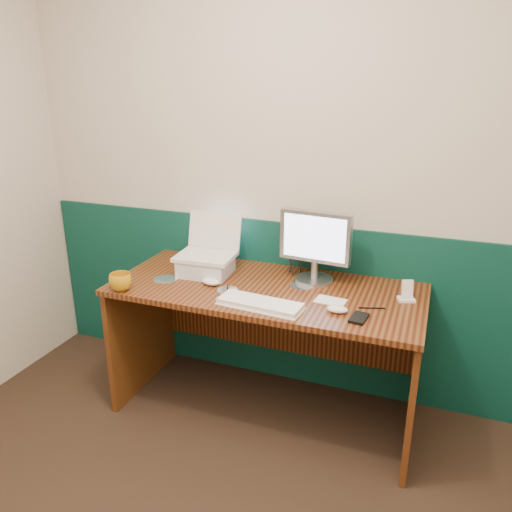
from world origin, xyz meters
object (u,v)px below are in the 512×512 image
at_px(monitor, 315,248).
at_px(keyboard, 260,304).
at_px(desk, 266,351).
at_px(mug, 120,282).
at_px(laptop, 205,236).
at_px(camcorder, 295,258).

relative_size(monitor, keyboard, 0.93).
distance_m(desk, mug, 0.85).
distance_m(monitor, keyboard, 0.47).
distance_m(laptop, mug, 0.50).
height_order(monitor, camcorder, monitor).
bearing_deg(desk, keyboard, -77.50).
relative_size(desk, camcorder, 8.91).
bearing_deg(keyboard, mug, -169.90).
distance_m(desk, laptop, 0.70).
bearing_deg(monitor, desk, -136.67).
height_order(desk, camcorder, camcorder).
bearing_deg(keyboard, laptop, 150.84).
xyz_separation_m(mug, camcorder, (0.76, 0.54, 0.05)).
relative_size(laptop, keyboard, 0.76).
relative_size(monitor, mug, 3.31).
bearing_deg(camcorder, keyboard, -102.12).
relative_size(desk, mug, 14.13).
height_order(monitor, keyboard, monitor).
xyz_separation_m(desk, monitor, (0.21, 0.17, 0.56)).
bearing_deg(desk, mug, -156.38).
distance_m(monitor, camcorder, 0.18).
distance_m(keyboard, mug, 0.74).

